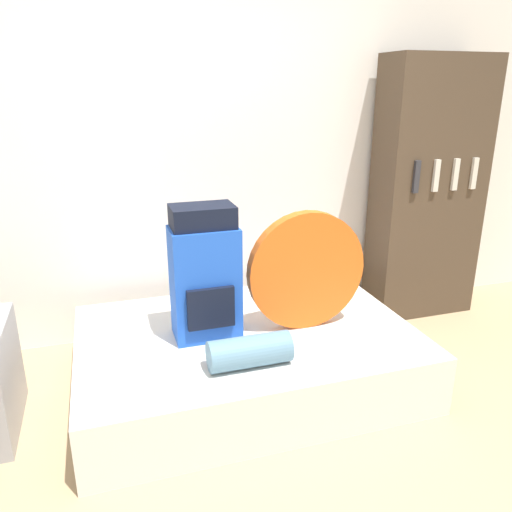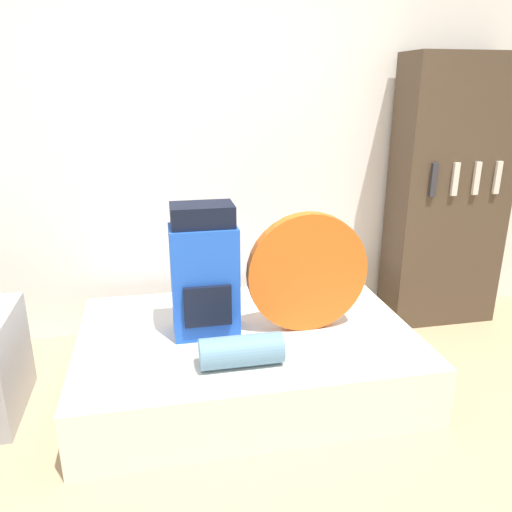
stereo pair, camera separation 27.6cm
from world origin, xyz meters
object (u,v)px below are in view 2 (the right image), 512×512
object	(u,v)px
bookshelf	(448,195)
backpack	(204,273)
tent_bag	(307,272)
sleeping_roll	(241,351)

from	to	relation	value
bookshelf	backpack	bearing A→B (deg)	-162.34
tent_bag	sleeping_roll	distance (m)	0.61
tent_bag	bookshelf	distance (m)	1.42
backpack	tent_bag	xyz separation A→B (m)	(0.57, -0.06, -0.02)
tent_bag	bookshelf	bearing A→B (deg)	27.39
sleeping_roll	bookshelf	bearing A→B (deg)	30.11
bookshelf	sleeping_roll	bearing A→B (deg)	-149.89
sleeping_roll	bookshelf	xyz separation A→B (m)	(1.68, 0.97, 0.53)
backpack	tent_bag	bearing A→B (deg)	-6.36
backpack	bookshelf	distance (m)	1.92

